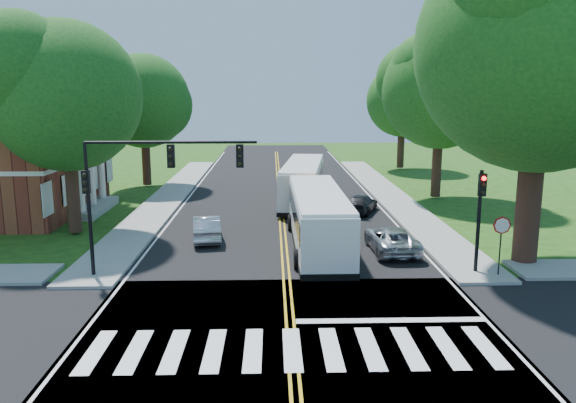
{
  "coord_description": "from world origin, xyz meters",
  "views": [
    {
      "loc": [
        -0.59,
        -16.52,
        7.79
      ],
      "look_at": [
        0.2,
        10.87,
        2.4
      ],
      "focal_mm": 35.0,
      "sensor_mm": 36.0,
      "label": 1
    }
  ],
  "objects_px": {
    "bus_lead": "(318,218)",
    "hatchback": "(206,228)",
    "signal_ne": "(480,208)",
    "suv": "(392,239)",
    "bus_follow": "(303,182)",
    "dark_sedan": "(361,204)",
    "signal_nw": "(144,176)"
  },
  "relations": [
    {
      "from": "signal_ne",
      "to": "bus_follow",
      "type": "distance_m",
      "value": 17.45
    },
    {
      "from": "suv",
      "to": "bus_lead",
      "type": "bearing_deg",
      "value": -15.05
    },
    {
      "from": "bus_follow",
      "to": "hatchback",
      "type": "xyz_separation_m",
      "value": [
        -5.69,
        -10.0,
        -0.87
      ]
    },
    {
      "from": "signal_ne",
      "to": "bus_lead",
      "type": "relative_size",
      "value": 0.39
    },
    {
      "from": "bus_follow",
      "to": "signal_nw",
      "type": "bearing_deg",
      "value": 72.54
    },
    {
      "from": "signal_nw",
      "to": "signal_ne",
      "type": "bearing_deg",
      "value": 0.05
    },
    {
      "from": "hatchback",
      "to": "suv",
      "type": "bearing_deg",
      "value": 156.98
    },
    {
      "from": "signal_nw",
      "to": "signal_ne",
      "type": "xyz_separation_m",
      "value": [
        14.06,
        0.01,
        -1.41
      ]
    },
    {
      "from": "bus_lead",
      "to": "suv",
      "type": "relative_size",
      "value": 2.49
    },
    {
      "from": "signal_nw",
      "to": "bus_follow",
      "type": "xyz_separation_m",
      "value": [
        7.45,
        16.1,
        -2.84
      ]
    },
    {
      "from": "signal_nw",
      "to": "suv",
      "type": "xyz_separation_m",
      "value": [
        11.14,
        3.6,
        -3.74
      ]
    },
    {
      "from": "bus_follow",
      "to": "hatchback",
      "type": "relative_size",
      "value": 2.86
    },
    {
      "from": "signal_nw",
      "to": "bus_follow",
      "type": "relative_size",
      "value": 0.63
    },
    {
      "from": "signal_ne",
      "to": "suv",
      "type": "height_order",
      "value": "signal_ne"
    },
    {
      "from": "bus_follow",
      "to": "suv",
      "type": "bearing_deg",
      "value": 113.79
    },
    {
      "from": "bus_lead",
      "to": "hatchback",
      "type": "height_order",
      "value": "bus_lead"
    },
    {
      "from": "dark_sedan",
      "to": "suv",
      "type": "bearing_deg",
      "value": 111.89
    },
    {
      "from": "bus_follow",
      "to": "suv",
      "type": "relative_size",
      "value": 2.52
    },
    {
      "from": "bus_lead",
      "to": "bus_follow",
      "type": "xyz_separation_m",
      "value": [
        -0.11,
        11.65,
        -0.01
      ]
    },
    {
      "from": "signal_nw",
      "to": "hatchback",
      "type": "distance_m",
      "value": 7.36
    },
    {
      "from": "bus_lead",
      "to": "hatchback",
      "type": "distance_m",
      "value": 6.09
    },
    {
      "from": "dark_sedan",
      "to": "hatchback",
      "type": "bearing_deg",
      "value": 56.91
    },
    {
      "from": "signal_nw",
      "to": "signal_ne",
      "type": "height_order",
      "value": "signal_nw"
    },
    {
      "from": "suv",
      "to": "signal_ne",
      "type": "bearing_deg",
      "value": 127.47
    },
    {
      "from": "signal_nw",
      "to": "hatchback",
      "type": "xyz_separation_m",
      "value": [
        1.77,
        6.11,
        -3.71
      ]
    },
    {
      "from": "suv",
      "to": "bus_follow",
      "type": "bearing_deg",
      "value": -75.24
    },
    {
      "from": "signal_nw",
      "to": "dark_sedan",
      "type": "height_order",
      "value": "signal_nw"
    },
    {
      "from": "bus_lead",
      "to": "bus_follow",
      "type": "distance_m",
      "value": 11.65
    },
    {
      "from": "bus_lead",
      "to": "dark_sedan",
      "type": "xyz_separation_m",
      "value": [
        3.48,
        8.3,
        -0.96
      ]
    },
    {
      "from": "bus_follow",
      "to": "suv",
      "type": "height_order",
      "value": "bus_follow"
    },
    {
      "from": "bus_follow",
      "to": "dark_sedan",
      "type": "height_order",
      "value": "bus_follow"
    },
    {
      "from": "hatchback",
      "to": "dark_sedan",
      "type": "xyz_separation_m",
      "value": [
        9.28,
        6.64,
        -0.08
      ]
    }
  ]
}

